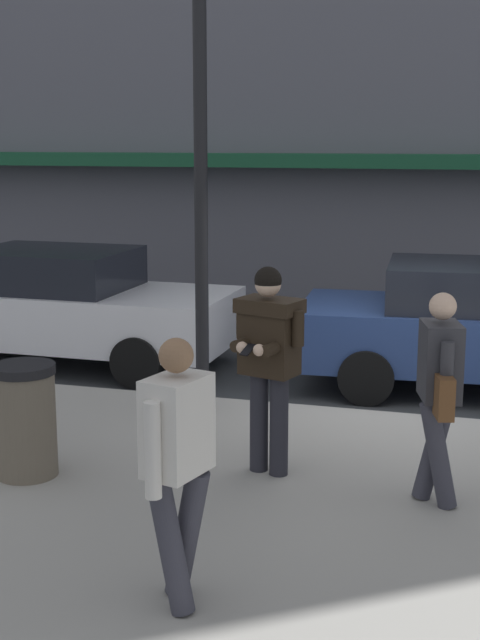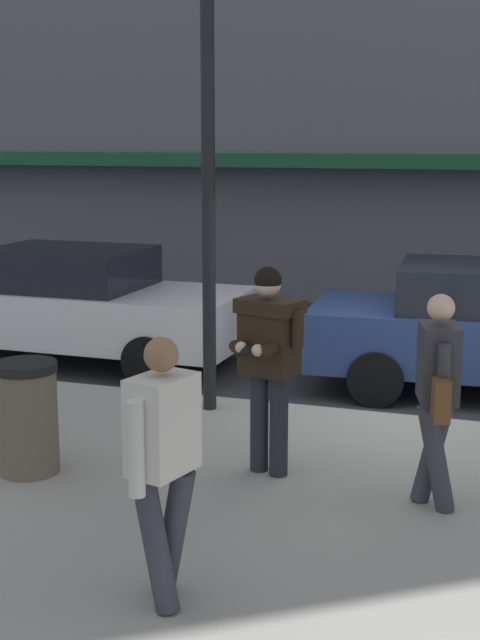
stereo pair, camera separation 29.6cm
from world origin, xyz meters
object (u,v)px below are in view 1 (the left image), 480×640
object	(u,v)px
parked_sedan_near	(62,305)
street_lamp_post	(200,122)
pedestrian_with_bag	(439,386)
trash_bin	(25,420)
pedestrian_in_light_coat	(178,456)
man_texting_on_phone	(269,348)

from	to	relation	value
parked_sedan_near	street_lamp_post	world-z (taller)	street_lamp_post
pedestrian_with_bag	street_lamp_post	world-z (taller)	street_lamp_post
parked_sedan_near	trash_bin	size ratio (longest dim) A/B	4.61
pedestrian_in_light_coat	pedestrian_with_bag	world-z (taller)	same
pedestrian_with_bag	man_texting_on_phone	bearing A→B (deg)	168.83
street_lamp_post	trash_bin	size ratio (longest dim) A/B	4.98
trash_bin	man_texting_on_phone	bearing A→B (deg)	17.48
man_texting_on_phone	parked_sedan_near	bearing A→B (deg)	136.81
street_lamp_post	parked_sedan_near	bearing A→B (deg)	143.84
pedestrian_with_bag	street_lamp_post	size ratio (longest dim) A/B	0.35
parked_sedan_near	man_texting_on_phone	xyz separation A→B (m)	(3.73, -3.50, 0.46)
parked_sedan_near	man_texting_on_phone	distance (m)	5.14
man_texting_on_phone	pedestrian_in_light_coat	world-z (taller)	man_texting_on_phone
trash_bin	street_lamp_post	bearing A→B (deg)	69.06
parked_sedan_near	trash_bin	xyz separation A→B (m)	(1.76, -4.13, -0.16)
pedestrian_in_light_coat	pedestrian_with_bag	distance (m)	2.46
pedestrian_with_bag	street_lamp_post	bearing A→B (deg)	143.68
man_texting_on_phone	street_lamp_post	size ratio (longest dim) A/B	0.37
man_texting_on_phone	pedestrian_in_light_coat	xyz separation A→B (m)	(0.02, -2.30, -0.14)
pedestrian_in_light_coat	trash_bin	world-z (taller)	pedestrian_in_light_coat
pedestrian_in_light_coat	street_lamp_post	world-z (taller)	street_lamp_post
man_texting_on_phone	street_lamp_post	bearing A→B (deg)	125.15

